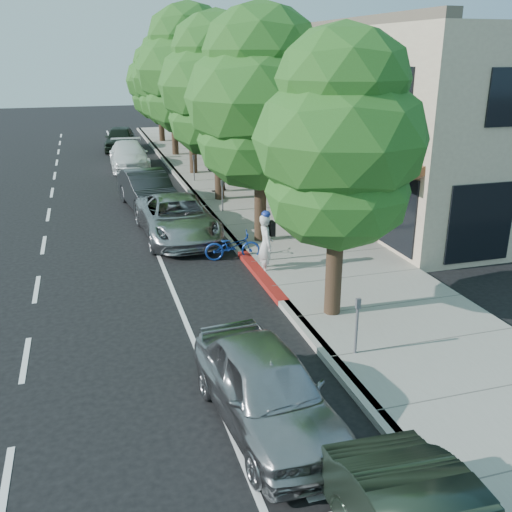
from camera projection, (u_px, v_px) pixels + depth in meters
name	position (u px, v px, depth m)	size (l,w,h in m)	color
ground	(272.00, 291.00, 15.64)	(120.00, 120.00, 0.00)	black
sidewalk	(264.00, 209.00, 23.45)	(4.60, 56.00, 0.15)	gray
curb	(209.00, 214.00, 22.83)	(0.30, 56.00, 0.15)	#9E998E
curb_red_segment	(261.00, 276.00, 16.52)	(0.32, 4.00, 0.15)	maroon
storefront_building	(332.00, 101.00, 33.29)	(10.00, 36.00, 7.00)	beige
street_tree_0	(340.00, 144.00, 12.64)	(3.95, 3.95, 6.84)	black
street_tree_1	(261.00, 101.00, 17.90)	(4.84, 4.84, 7.70)	black
street_tree_2	(217.00, 87.00, 23.27)	(4.90, 4.90, 7.84)	black
street_tree_3	(190.00, 72.00, 28.54)	(5.46, 5.46, 8.58)	black
street_tree_4	(172.00, 79.00, 34.15)	(4.89, 4.89, 7.61)	black
street_tree_5	(159.00, 82.00, 39.70)	(4.67, 4.67, 6.98)	black
cyclist	(266.00, 244.00, 16.61)	(0.66, 0.43, 1.80)	silver
bicycle	(232.00, 246.00, 17.84)	(0.61, 1.74, 0.91)	#173B9F
silver_suv	(177.00, 218.00, 19.90)	(2.39, 5.19, 1.44)	#A7A7AC
dark_sedan	(148.00, 190.00, 23.63)	(1.65, 4.72, 1.56)	#212427
white_pickup	(129.00, 156.00, 31.82)	(2.05, 5.03, 1.46)	white
dark_suv_far	(120.00, 138.00, 37.76)	(1.84, 4.57, 1.56)	black
near_car_a	(266.00, 388.00, 9.83)	(1.70, 4.22, 1.44)	#9A9A9E
pedestrian	(216.00, 170.00, 25.90)	(0.95, 0.74, 1.95)	black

